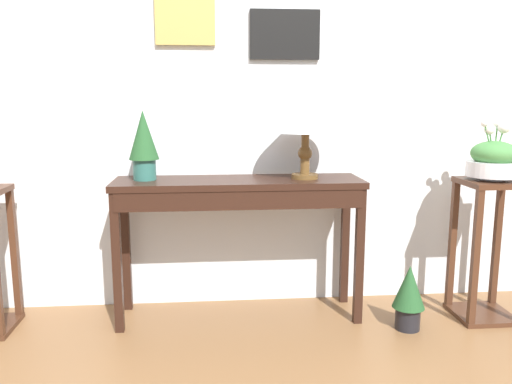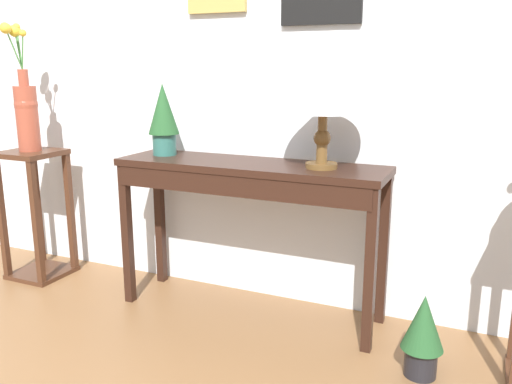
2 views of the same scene
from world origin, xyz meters
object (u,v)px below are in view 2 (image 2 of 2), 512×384
table_lamp (324,90)px  potted_plant_floor (423,332)px  potted_plant_on_console (163,116)px  flower_vase_tall_left (25,106)px  console_table (248,186)px  pedestal_stand_left (37,215)px

table_lamp → potted_plant_floor: size_ratio=1.35×
potted_plant_on_console → flower_vase_tall_left: bearing=-173.8°
table_lamp → console_table: bearing=-176.4°
table_lamp → potted_plant_floor: (0.53, -0.26, -0.96)m
table_lamp → flower_vase_tall_left: size_ratio=0.68×
potted_plant_on_console → potted_plant_floor: (1.41, -0.28, -0.80)m
potted_plant_floor → pedestal_stand_left: bearing=175.2°
console_table → potted_plant_on_console: bearing=174.6°
console_table → pedestal_stand_left: console_table is taller
table_lamp → potted_plant_floor: bearing=-26.2°
pedestal_stand_left → console_table: bearing=1.8°
pedestal_stand_left → flower_vase_tall_left: (-0.00, -0.00, 0.65)m
console_table → flower_vase_tall_left: bearing=-178.1°
pedestal_stand_left → potted_plant_floor: 2.29m
potted_plant_on_console → pedestal_stand_left: bearing=-174.0°
console_table → flower_vase_tall_left: size_ratio=1.90×
pedestal_stand_left → potted_plant_floor: size_ratio=2.16×
potted_plant_on_console → flower_vase_tall_left: (-0.87, -0.09, 0.03)m
potted_plant_on_console → potted_plant_floor: 1.65m
table_lamp → flower_vase_tall_left: flower_vase_tall_left is taller
console_table → flower_vase_tall_left: 1.43m
table_lamp → potted_plant_on_console: bearing=178.4°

